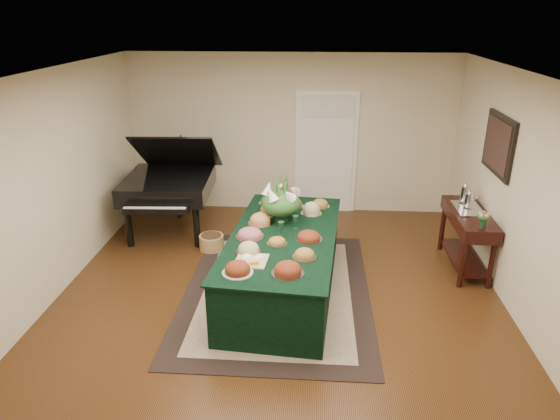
# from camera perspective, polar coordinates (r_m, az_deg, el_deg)

# --- Properties ---
(ground) EXTENTS (6.00, 6.00, 0.00)m
(ground) POSITION_cam_1_polar(r_m,az_deg,el_deg) (6.32, -0.20, -9.90)
(ground) COLOR black
(ground) RESTS_ON ground
(area_rug) EXTENTS (2.32, 3.25, 0.01)m
(area_rug) POSITION_cam_1_polar(r_m,az_deg,el_deg) (6.43, -0.34, -9.18)
(area_rug) COLOR black
(area_rug) RESTS_ON ground
(kitchen_doorway) EXTENTS (1.05, 0.07, 2.10)m
(kitchen_doorway) POSITION_cam_1_polar(r_m,az_deg,el_deg) (8.64, 5.26, 6.34)
(kitchen_doorway) COLOR white
(kitchen_doorway) RESTS_ON ground
(buffet_table) EXTENTS (1.48, 2.78, 0.79)m
(buffet_table) POSITION_cam_1_polar(r_m,az_deg,el_deg) (6.25, 0.39, -6.07)
(buffet_table) COLOR black
(buffet_table) RESTS_ON ground
(food_platters) EXTENTS (1.16, 2.32, 0.13)m
(food_platters) POSITION_cam_1_polar(r_m,az_deg,el_deg) (6.08, -0.19, -2.28)
(food_platters) COLOR silver
(food_platters) RESTS_ON buffet_table
(cutting_board) EXTENTS (0.37, 0.37, 0.10)m
(cutting_board) POSITION_cam_1_polar(r_m,az_deg,el_deg) (5.45, -3.26, -5.50)
(cutting_board) COLOR tan
(cutting_board) RESTS_ON buffet_table
(green_goblets) EXTENTS (0.24, 0.28, 0.18)m
(green_goblets) POSITION_cam_1_polar(r_m,az_deg,el_deg) (6.11, 0.97, -1.75)
(green_goblets) COLOR #14331E
(green_goblets) RESTS_ON buffet_table
(floral_centerpiece) EXTENTS (0.52, 0.52, 0.52)m
(floral_centerpiece) POSITION_cam_1_polar(r_m,az_deg,el_deg) (6.36, 0.14, 1.33)
(floral_centerpiece) COLOR #14331E
(floral_centerpiece) RESTS_ON buffet_table
(grand_piano) EXTENTS (1.47, 1.65, 1.64)m
(grand_piano) POSITION_cam_1_polar(r_m,az_deg,el_deg) (7.96, -12.59, 2.90)
(grand_piano) COLOR black
(grand_piano) RESTS_ON ground
(wicker_basket) EXTENTS (0.36, 0.36, 0.23)m
(wicker_basket) POSITION_cam_1_polar(r_m,az_deg,el_deg) (7.50, -7.82, -3.70)
(wicker_basket) COLOR #A77A43
(wicker_basket) RESTS_ON ground
(mahogany_sideboard) EXTENTS (0.45, 1.29, 0.83)m
(mahogany_sideboard) POSITION_cam_1_polar(r_m,az_deg,el_deg) (7.18, 20.69, -1.60)
(mahogany_sideboard) COLOR black
(mahogany_sideboard) RESTS_ON ground
(tea_service) EXTENTS (0.34, 0.58, 0.30)m
(tea_service) POSITION_cam_1_polar(r_m,az_deg,el_deg) (7.25, 20.59, 1.26)
(tea_service) COLOR silver
(tea_service) RESTS_ON mahogany_sideboard
(pink_bouquet) EXTENTS (0.17, 0.17, 0.22)m
(pink_bouquet) POSITION_cam_1_polar(r_m,az_deg,el_deg) (6.60, 22.26, -0.77)
(pink_bouquet) COLOR #14331E
(pink_bouquet) RESTS_ON mahogany_sideboard
(wall_painting) EXTENTS (0.05, 0.95, 0.75)m
(wall_painting) POSITION_cam_1_polar(r_m,az_deg,el_deg) (6.91, 23.69, 6.86)
(wall_painting) COLOR black
(wall_painting) RESTS_ON ground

